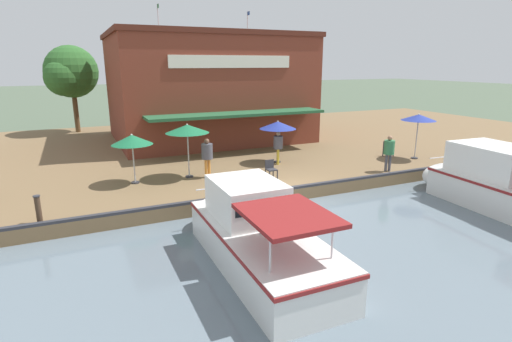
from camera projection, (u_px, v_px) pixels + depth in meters
name	position (u px, v px, depth m)	size (l,w,h in m)	color
ground_plane	(288.00, 204.00, 16.73)	(220.00, 220.00, 0.00)	#4C5B47
quay_deck	(207.00, 148.00, 26.31)	(22.00, 56.00, 0.60)	brown
quay_edge_fender	(287.00, 188.00, 16.65)	(0.20, 50.40, 0.10)	#2D2D33
waterfront_restaurant	(207.00, 87.00, 27.54)	(11.61, 12.56, 8.71)	brown
patio_umbrella_far_corner	(132.00, 140.00, 17.07)	(1.75, 1.75, 2.19)	#B7B7B7
patio_umbrella_by_entrance	(278.00, 125.00, 20.77)	(1.91, 1.91, 2.23)	#B7B7B7
patio_umbrella_mid_patio_left	(187.00, 129.00, 17.93)	(1.96, 1.96, 2.49)	#B7B7B7
patio_umbrella_mid_patio_right	(419.00, 118.00, 21.53)	(1.83, 1.83, 2.49)	#B7B7B7
cafe_chair_back_row_seat	(271.00, 168.00, 18.20)	(0.45, 0.45, 0.85)	#2D2D33
cafe_chair_facing_river	(388.00, 148.00, 22.57)	(0.48, 0.48, 0.85)	#2D2D33
person_at_quay_edge	(207.00, 153.00, 18.17)	(0.51, 0.51, 1.82)	orange
person_mid_patio	(278.00, 144.00, 20.62)	(0.49, 0.49, 1.72)	gold
person_near_entrance	(389.00, 149.00, 19.21)	(0.50, 0.50, 1.77)	#4C4C56
motorboat_nearest_quay	(499.00, 184.00, 16.07)	(7.56, 3.19, 2.44)	white
motorboat_second_along	(251.00, 231.00, 11.81)	(7.33, 2.43, 2.27)	white
mooring_post	(38.00, 209.00, 13.07)	(0.22, 0.22, 0.95)	#473323
tree_upstream_bank	(69.00, 73.00, 29.43)	(4.02, 3.83, 6.43)	brown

